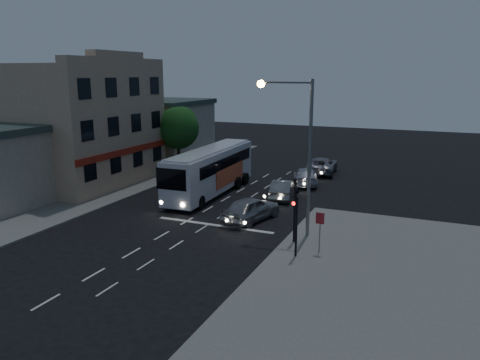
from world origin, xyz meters
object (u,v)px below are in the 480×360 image
at_px(car_sedan_a, 282,189).
at_px(car_sedan_c, 322,165).
at_px(car_sedan_b, 306,176).
at_px(tour_bus, 211,170).
at_px(traffic_signal_side, 297,214).
at_px(streetlight, 299,140).
at_px(street_tree, 178,126).
at_px(traffic_signal_main, 295,203).
at_px(car_suv, 251,209).
at_px(regulatory_sign, 320,226).

height_order(car_sedan_a, car_sedan_c, car_sedan_c).
bearing_deg(car_sedan_a, car_sedan_b, -106.27).
xyz_separation_m(tour_bus, traffic_signal_side, (10.02, -10.15, 0.45)).
xyz_separation_m(streetlight, street_tree, (-15.55, 12.82, -1.23)).
xyz_separation_m(car_sedan_c, traffic_signal_main, (3.04, -19.42, 1.65)).
height_order(tour_bus, street_tree, street_tree).
bearing_deg(traffic_signal_main, tour_bus, 138.76).
xyz_separation_m(car_suv, streetlight, (3.57, -1.60, 4.93)).
bearing_deg(street_tree, tour_bus, -43.12).
distance_m(traffic_signal_side, regulatory_sign, 1.61).
distance_m(car_suv, street_tree, 16.83).
xyz_separation_m(car_suv, car_sedan_c, (0.79, 16.40, -0.04)).
bearing_deg(streetlight, car_suv, 155.88).
xyz_separation_m(traffic_signal_side, street_tree, (-16.51, 16.22, 2.08)).
relative_size(tour_bus, car_sedan_c, 2.17).
height_order(traffic_signal_side, regulatory_sign, traffic_signal_side).
bearing_deg(streetlight, traffic_signal_side, -74.30).
xyz_separation_m(tour_bus, regulatory_sign, (11.02, -9.19, -0.38)).
distance_m(car_suv, regulatory_sign, 6.89).
xyz_separation_m(regulatory_sign, street_tree, (-17.51, 15.26, 2.90)).
xyz_separation_m(car_sedan_c, regulatory_sign, (4.74, -20.44, 0.83)).
xyz_separation_m(regulatory_sign, streetlight, (-1.96, 2.44, 4.14)).
height_order(traffic_signal_side, streetlight, streetlight).
relative_size(car_suv, car_sedan_b, 0.96).
bearing_deg(car_sedan_c, streetlight, 92.64).
distance_m(car_sedan_b, traffic_signal_main, 14.83).
distance_m(car_sedan_c, regulatory_sign, 20.99).
bearing_deg(traffic_signal_main, car_sedan_b, 102.84).
bearing_deg(tour_bus, streetlight, -38.63).
relative_size(car_sedan_a, traffic_signal_side, 1.07).
distance_m(car_sedan_a, car_sedan_c, 10.30).
height_order(tour_bus, car_suv, tour_bus).
relative_size(traffic_signal_side, streetlight, 0.46).
bearing_deg(car_sedan_a, tour_bus, -2.09).
bearing_deg(car_sedan_c, traffic_signal_main, 92.75).
relative_size(car_suv, car_sedan_a, 1.07).
height_order(car_sedan_a, traffic_signal_side, traffic_signal_side).
relative_size(tour_bus, traffic_signal_main, 2.92).
height_order(streetlight, street_tree, streetlight).
distance_m(tour_bus, street_tree, 9.24).
bearing_deg(regulatory_sign, car_sedan_c, 103.05).
relative_size(tour_bus, street_tree, 1.93).
distance_m(car_suv, streetlight, 6.30).
distance_m(car_suv, car_sedan_b, 11.36).
distance_m(car_suv, traffic_signal_main, 5.14).
bearing_deg(car_sedan_b, tour_bus, 29.57).
height_order(car_sedan_b, traffic_signal_side, traffic_signal_side).
xyz_separation_m(car_sedan_a, street_tree, (-12.12, 5.11, 3.78)).
distance_m(tour_bus, streetlight, 11.91).
bearing_deg(car_sedan_c, tour_bus, 54.66).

